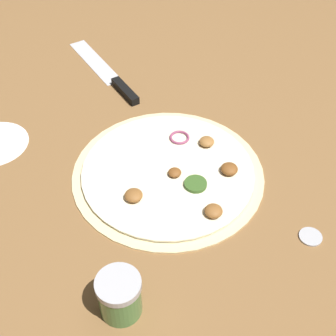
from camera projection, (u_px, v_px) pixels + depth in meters
The scene contains 5 objects.
ground_plane at pixel (168, 174), 0.90m from camera, with size 3.00×3.00×0.00m, color brown.
pizza at pixel (170, 172), 0.90m from camera, with size 0.37×0.37×0.03m.
knife at pixel (113, 79), 1.12m from camera, with size 0.23×0.27×0.02m.
spice_jar at pixel (120, 296), 0.68m from camera, with size 0.07×0.07×0.07m.
loose_cap at pixel (311, 236), 0.80m from camera, with size 0.04×0.04×0.01m.
Camera 1 is at (0.08, -0.62, 0.65)m, focal length 50.00 mm.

